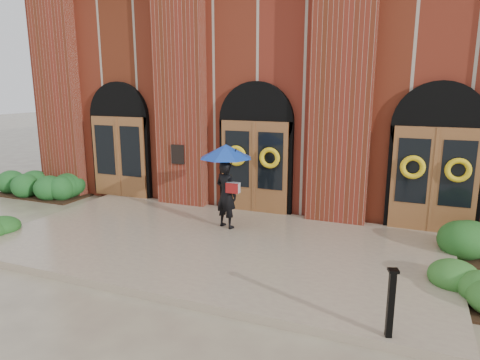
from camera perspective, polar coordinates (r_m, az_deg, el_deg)
The scene contains 8 objects.
ground at distance 9.69m, azimuth -3.78°, elevation -9.21°, with size 90.00×90.00×0.00m, color tan.
landing at distance 9.79m, azimuth -3.40°, elevation -8.50°, with size 10.00×5.30×0.15m, color tan.
church_building at distance 17.34m, azimuth 9.07°, elevation 12.06°, with size 16.20×12.53×7.00m.
man_with_umbrella at distance 10.29m, azimuth -1.87°, elevation 1.36°, with size 1.65×1.65×2.06m.
metal_post at distance 6.43m, azimuth 19.47°, elevation -15.07°, with size 0.17×0.17×1.01m.
hedge_wall_left at distance 15.63m, azimuth -25.06°, elevation -0.56°, with size 2.89×1.16×0.74m, color #1B531F.
hedge_front_left at distance 11.97m, azimuth -28.83°, elevation -5.40°, with size 1.26×1.08×0.45m, color #20551D.
hedge_front_right at distance 8.35m, azimuth 28.60°, elevation -12.50°, with size 1.49×1.28×0.53m, color #2B6022.
Camera 1 is at (3.96, -8.09, 3.57)m, focal length 32.00 mm.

